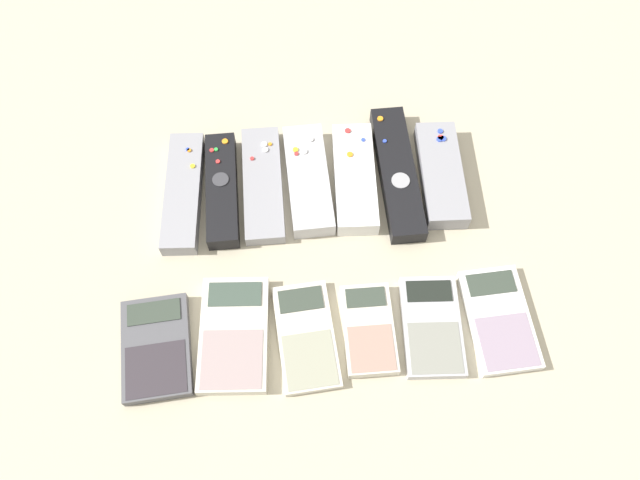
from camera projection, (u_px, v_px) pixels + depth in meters
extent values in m
plane|color=#B2A88E|center=(322.00, 267.00, 0.82)|extent=(3.00, 3.00, 0.00)
cube|color=gray|center=(183.00, 192.00, 0.86)|extent=(0.06, 0.19, 0.02)
cylinder|color=orange|center=(189.00, 150.00, 0.88)|extent=(0.01, 0.01, 0.00)
cylinder|color=yellow|center=(193.00, 166.00, 0.87)|extent=(0.01, 0.01, 0.00)
cylinder|color=blue|center=(188.00, 149.00, 0.88)|extent=(0.01, 0.01, 0.00)
cube|color=black|center=(222.00, 190.00, 0.86)|extent=(0.04, 0.17, 0.03)
cylinder|color=#38383D|center=(220.00, 179.00, 0.85)|extent=(0.02, 0.02, 0.00)
cylinder|color=orange|center=(225.00, 141.00, 0.88)|extent=(0.01, 0.01, 0.00)
cylinder|color=red|center=(212.00, 150.00, 0.88)|extent=(0.01, 0.01, 0.00)
cylinder|color=red|center=(218.00, 162.00, 0.87)|extent=(0.01, 0.01, 0.00)
cylinder|color=green|center=(216.00, 149.00, 0.88)|extent=(0.01, 0.01, 0.00)
cube|color=gray|center=(263.00, 184.00, 0.87)|extent=(0.05, 0.18, 0.02)
cylinder|color=orange|center=(270.00, 144.00, 0.89)|extent=(0.01, 0.01, 0.00)
cylinder|color=red|center=(252.00, 159.00, 0.88)|extent=(0.01, 0.01, 0.00)
cylinder|color=silver|center=(265.00, 150.00, 0.89)|extent=(0.01, 0.01, 0.00)
cylinder|color=silver|center=(264.00, 144.00, 0.89)|extent=(0.01, 0.01, 0.00)
cube|color=#B7B7BC|center=(308.00, 180.00, 0.87)|extent=(0.06, 0.17, 0.03)
cylinder|color=red|center=(296.00, 154.00, 0.87)|extent=(0.01, 0.01, 0.00)
cylinder|color=yellow|center=(295.00, 150.00, 0.88)|extent=(0.01, 0.01, 0.00)
cylinder|color=silver|center=(309.00, 139.00, 0.88)|extent=(0.01, 0.01, 0.00)
cylinder|color=silver|center=(304.00, 152.00, 0.88)|extent=(0.01, 0.01, 0.00)
cube|color=white|center=(355.00, 178.00, 0.87)|extent=(0.06, 0.17, 0.03)
cylinder|color=orange|center=(350.00, 154.00, 0.87)|extent=(0.01, 0.01, 0.00)
cylinder|color=red|center=(348.00, 131.00, 0.89)|extent=(0.01, 0.01, 0.00)
cylinder|color=blue|center=(363.00, 140.00, 0.88)|extent=(0.01, 0.01, 0.00)
cube|color=black|center=(397.00, 173.00, 0.88)|extent=(0.05, 0.21, 0.02)
cylinder|color=#99999E|center=(401.00, 180.00, 0.85)|extent=(0.03, 0.03, 0.00)
cylinder|color=blue|center=(385.00, 141.00, 0.88)|extent=(0.01, 0.01, 0.00)
cylinder|color=orange|center=(380.00, 119.00, 0.90)|extent=(0.01, 0.01, 0.00)
cube|color=gray|center=(441.00, 174.00, 0.87)|extent=(0.06, 0.16, 0.03)
cylinder|color=blue|center=(443.00, 139.00, 0.88)|extent=(0.01, 0.01, 0.00)
cylinder|color=blue|center=(440.00, 131.00, 0.89)|extent=(0.01, 0.01, 0.00)
cylinder|color=blue|center=(439.00, 139.00, 0.88)|extent=(0.01, 0.01, 0.00)
cylinder|color=red|center=(441.00, 138.00, 0.88)|extent=(0.01, 0.01, 0.00)
cube|color=#4C4C51|center=(156.00, 348.00, 0.77)|extent=(0.09, 0.13, 0.02)
cube|color=#333D33|center=(154.00, 312.00, 0.78)|extent=(0.07, 0.03, 0.00)
cube|color=#302A30|center=(156.00, 369.00, 0.75)|extent=(0.08, 0.07, 0.00)
cube|color=beige|center=(234.00, 334.00, 0.77)|extent=(0.09, 0.15, 0.02)
cube|color=#38473D|center=(235.00, 294.00, 0.79)|extent=(0.07, 0.04, 0.00)
cube|color=gray|center=(232.00, 359.00, 0.75)|extent=(0.08, 0.08, 0.00)
cube|color=beige|center=(306.00, 336.00, 0.77)|extent=(0.08, 0.14, 0.01)
cube|color=#333D33|center=(301.00, 299.00, 0.79)|extent=(0.06, 0.03, 0.00)
cube|color=gray|center=(310.00, 360.00, 0.76)|extent=(0.07, 0.07, 0.00)
cube|color=beige|center=(369.00, 329.00, 0.78)|extent=(0.06, 0.12, 0.02)
cube|color=#333D33|center=(366.00, 297.00, 0.79)|extent=(0.05, 0.03, 0.00)
cube|color=#A17D6E|center=(372.00, 348.00, 0.76)|extent=(0.06, 0.06, 0.00)
cube|color=#B2B2B7|center=(432.00, 326.00, 0.78)|extent=(0.08, 0.13, 0.01)
cube|color=black|center=(429.00, 291.00, 0.79)|extent=(0.06, 0.03, 0.00)
cube|color=gray|center=(435.00, 348.00, 0.76)|extent=(0.07, 0.07, 0.00)
cube|color=silver|center=(499.00, 319.00, 0.78)|extent=(0.08, 0.14, 0.01)
cube|color=#333D33|center=(491.00, 283.00, 0.80)|extent=(0.06, 0.03, 0.00)
cube|color=gray|center=(507.00, 342.00, 0.76)|extent=(0.07, 0.07, 0.00)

